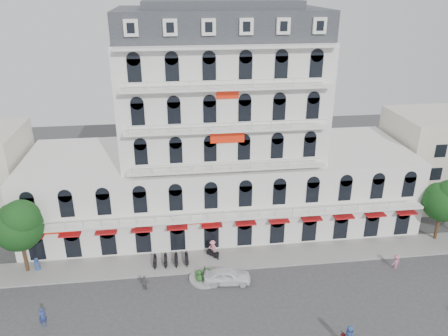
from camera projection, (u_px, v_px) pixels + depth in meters
ground at (245, 319)px, 38.64m from camera, size 120.00×120.00×0.00m
sidewalk at (231, 259)px, 46.82m from camera, size 53.00×4.00×0.16m
main_building at (220, 144)px, 51.14m from camera, size 45.00×15.00×25.80m
flank_building_east at (443, 157)px, 57.96m from camera, size 14.00×10.00×12.00m
traffic_island at (205, 277)px, 43.67m from camera, size 3.20×3.20×1.60m
parked_scooter_row at (171, 265)px, 45.94m from camera, size 4.40×1.80×1.10m
tree_west_inner at (18, 224)px, 42.65m from camera, size 4.76×4.76×8.25m
tree_east_inner at (444, 199)px, 48.45m from camera, size 4.40×4.37×7.57m
parked_car at (227, 276)px, 42.96m from camera, size 4.80×2.33×1.58m
rider_center at (213, 249)px, 46.63m from camera, size 1.26×1.35×2.22m
pedestrian_left at (37, 265)px, 44.71m from camera, size 0.86×0.67×1.57m
pedestrian_mid at (145, 283)px, 42.02m from camera, size 0.96×0.55×1.54m
pedestrian_right at (396, 262)px, 45.03m from camera, size 1.23×0.99×1.67m
pedestrian_far at (43, 317)px, 37.50m from camera, size 0.80×0.69×1.84m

